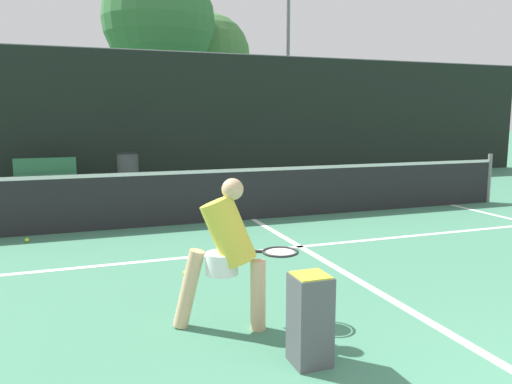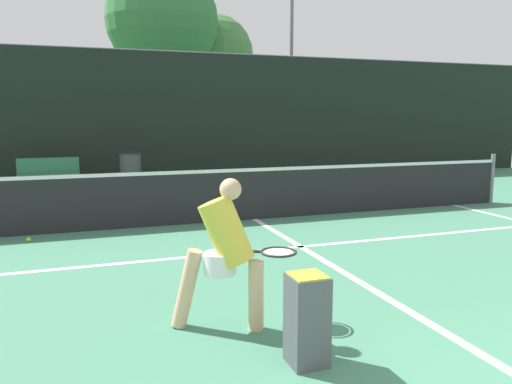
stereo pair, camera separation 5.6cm
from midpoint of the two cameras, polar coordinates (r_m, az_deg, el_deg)
The scene contains 16 objects.
court_service_line at distance 7.33m, azimuth 4.84°, elevation -6.23°, with size 8.25×0.10×0.01m, color white.
court_center_mark at distance 6.30m, azimuth 9.46°, elevation -8.84°, with size 0.10×6.58×0.01m, color white.
net at distance 9.13m, azimuth -0.54°, elevation 0.01°, with size 11.09×0.09×1.07m.
fence_back at distance 14.57m, azimuth -8.04°, elevation 8.41°, with size 24.00×0.06×3.69m.
player_practicing at distance 4.41m, azimuth -3.66°, elevation -6.53°, with size 1.22×0.46×1.36m.
tennis_ball_scattered_1 at distance 6.88m, azimuth -2.52°, elevation -6.96°, with size 0.07×0.07×0.07m, color #D1E033.
tennis_ball_scattered_3 at distance 6.09m, azimuth -8.31°, elevation -9.13°, with size 0.07×0.07×0.07m, color #D1E033.
tennis_ball_scattered_4 at distance 8.33m, azimuth -24.89°, elevation -4.99°, with size 0.07×0.07×0.07m, color #D1E033.
ball_hopper at distance 3.92m, azimuth 5.78°, elevation -14.05°, with size 0.28×0.28×0.71m.
courtside_bench at distance 13.38m, azimuth -23.02°, elevation 1.87°, with size 1.46×0.42×0.86m.
trash_bin at distance 13.14m, azimuth -14.53°, elevation 2.30°, with size 0.55×0.55×0.98m.
parked_car at distance 17.48m, azimuth -18.40°, elevation 3.89°, with size 1.65×4.54×1.33m.
floodlight_mast at distance 23.01m, azimuth 3.64°, elevation 19.37°, with size 1.10×0.24×9.92m.
tree_mid at distance 23.86m, azimuth -5.40°, elevation 15.29°, with size 3.71×3.71×6.52m.
tree_east at distance 21.91m, azimuth -11.13°, elevation 18.68°, with size 4.58×4.58×8.05m.
building_far at distance 31.01m, azimuth -14.39°, elevation 9.66°, with size 36.00×2.40×5.13m, color #B2ADA3.
Camera 1 is at (-2.98, -0.97, 1.88)m, focal length 35.00 mm.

